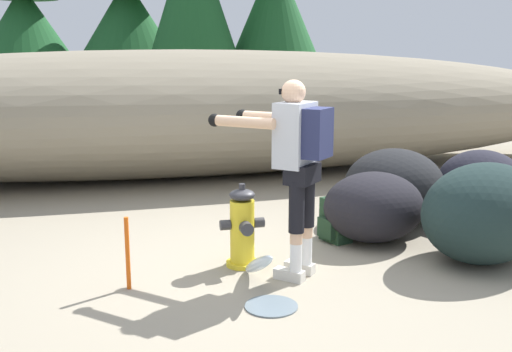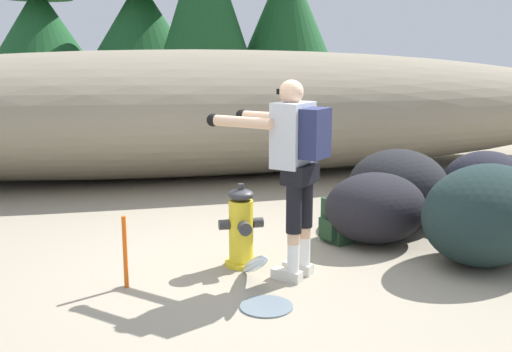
% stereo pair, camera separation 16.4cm
% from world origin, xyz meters
% --- Properties ---
extents(ground_plane, '(56.00, 56.00, 0.04)m').
position_xyz_m(ground_plane, '(0.00, 0.00, -0.02)').
color(ground_plane, gray).
extents(dirt_embankment, '(15.21, 3.20, 1.93)m').
position_xyz_m(dirt_embankment, '(0.00, 4.39, 0.96)').
color(dirt_embankment, gray).
rests_on(dirt_embankment, ground_plane).
extents(fire_hydrant, '(0.40, 0.35, 0.75)m').
position_xyz_m(fire_hydrant, '(-0.15, 0.12, 0.35)').
color(fire_hydrant, yellow).
rests_on(fire_hydrant, ground_plane).
extents(hydrant_water_jet, '(0.40, 0.99, 0.46)m').
position_xyz_m(hydrant_water_jet, '(-0.15, -0.49, 0.16)').
color(hydrant_water_jet, silver).
rests_on(hydrant_water_jet, ground_plane).
extents(utility_worker, '(0.96, 0.96, 1.66)m').
position_xyz_m(utility_worker, '(0.22, -0.23, 1.06)').
color(utility_worker, beige).
rests_on(utility_worker, ground_plane).
extents(spare_backpack, '(0.34, 0.35, 0.47)m').
position_xyz_m(spare_backpack, '(0.93, 0.58, 0.22)').
color(spare_backpack, '#1E3823').
rests_on(spare_backpack, ground_plane).
extents(boulder_large, '(1.33, 1.26, 0.70)m').
position_xyz_m(boulder_large, '(1.31, 0.51, 0.35)').
color(boulder_large, black).
rests_on(boulder_large, ground_plane).
extents(boulder_mid, '(1.29, 1.25, 0.84)m').
position_xyz_m(boulder_mid, '(1.82, 1.06, 0.42)').
color(boulder_mid, black).
rests_on(boulder_mid, ground_plane).
extents(boulder_small, '(1.59, 1.41, 0.91)m').
position_xyz_m(boulder_small, '(2.00, -0.32, 0.46)').
color(boulder_small, '#1B2B29').
rests_on(boulder_small, ground_plane).
extents(boulder_outlier, '(1.31, 1.30, 0.81)m').
position_xyz_m(boulder_outlier, '(2.79, 0.85, 0.41)').
color(boulder_outlier, '#22222C').
rests_on(boulder_outlier, ground_plane).
extents(pine_tree_far_left, '(2.68, 2.68, 4.98)m').
position_xyz_m(pine_tree_far_left, '(-3.02, 11.72, 2.91)').
color(pine_tree_far_left, '#47331E').
rests_on(pine_tree_far_left, ground_plane).
extents(pine_tree_left, '(3.00, 3.00, 5.32)m').
position_xyz_m(pine_tree_left, '(-0.49, 11.11, 2.99)').
color(pine_tree_left, '#47331E').
rests_on(pine_tree_left, ground_plane).
extents(survey_stake, '(0.04, 0.04, 0.60)m').
position_xyz_m(survey_stake, '(-1.16, -0.16, 0.30)').
color(survey_stake, '#E55914').
rests_on(survey_stake, ground_plane).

